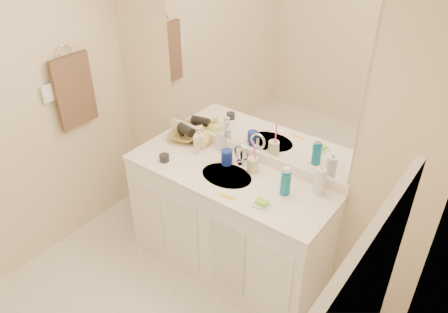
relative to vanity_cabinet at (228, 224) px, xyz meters
name	(u,v)px	position (x,y,z in m)	size (l,w,h in m)	color
wall_back	(252,118)	(0.00, 0.28, 0.77)	(2.60, 0.02, 2.40)	beige
vanity_cabinet	(228,224)	(0.00, 0.00, 0.00)	(1.50, 0.55, 0.85)	white
countertop	(228,176)	(0.00, 0.00, 0.44)	(1.52, 0.57, 0.03)	white
backsplash	(250,153)	(0.00, 0.26, 0.50)	(1.52, 0.03, 0.08)	white
sink_basin	(227,177)	(0.00, -0.02, 0.44)	(0.37, 0.37, 0.02)	beige
faucet	(242,157)	(0.00, 0.16, 0.51)	(0.02, 0.02, 0.11)	silver
mirror	(254,69)	(0.00, 0.27, 1.14)	(1.48, 0.01, 1.20)	white
blue_mug	(227,157)	(-0.09, 0.10, 0.51)	(0.08, 0.08, 0.11)	navy
tan_cup	(253,165)	(0.12, 0.13, 0.51)	(0.08, 0.08, 0.11)	beige
toothbrush	(255,154)	(0.13, 0.13, 0.60)	(0.01, 0.01, 0.20)	#F54096
mouthwash_bottle	(285,183)	(0.42, 0.04, 0.53)	(0.07, 0.07, 0.16)	#0C7294
clear_pump_bottle	(320,181)	(0.59, 0.18, 0.55)	(0.07, 0.07, 0.19)	white
soap_dish	(262,204)	(0.37, -0.15, 0.46)	(0.11, 0.08, 0.01)	silver
green_soap	(262,202)	(0.37, -0.15, 0.48)	(0.07, 0.05, 0.03)	#88E437
orange_comb	(227,197)	(0.14, -0.21, 0.46)	(0.11, 0.02, 0.00)	yellow
dark_jar	(164,158)	(-0.47, -0.14, 0.48)	(0.07, 0.07, 0.05)	black
extra_white_bottle	(197,145)	(-0.34, 0.08, 0.52)	(0.04, 0.04, 0.14)	silver
soap_bottle_white	(221,138)	(-0.24, 0.23, 0.55)	(0.08, 0.08, 0.20)	silver
soap_bottle_cream	(201,137)	(-0.38, 0.17, 0.54)	(0.08, 0.08, 0.17)	#FFF0CF
soap_bottle_yellow	(202,136)	(-0.38, 0.18, 0.54)	(0.14, 0.14, 0.17)	#F8EE60
wicker_basket	(184,136)	(-0.55, 0.18, 0.48)	(0.24, 0.24, 0.06)	olive
hair_dryer	(186,130)	(-0.53, 0.18, 0.54)	(0.07, 0.07, 0.14)	black
towel_ring	(65,52)	(-1.27, -0.25, 1.12)	(0.11, 0.11, 0.01)	silver
hand_towel	(74,91)	(-1.25, -0.25, 0.82)	(0.04, 0.32, 0.55)	#3A291F
switch_plate	(48,93)	(-1.27, -0.45, 0.88)	(0.01, 0.09, 0.13)	white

